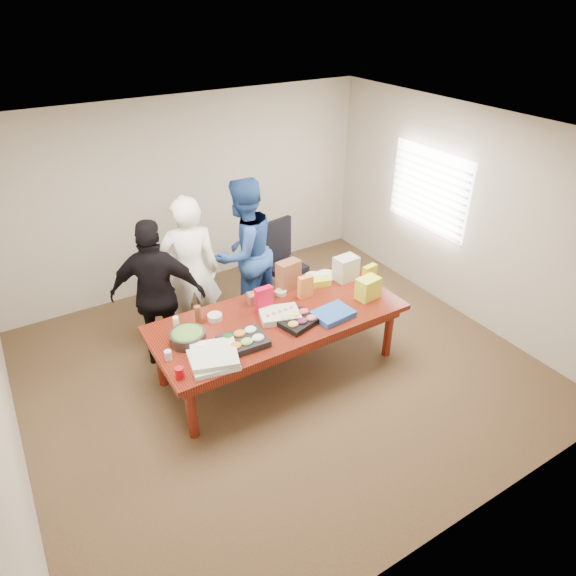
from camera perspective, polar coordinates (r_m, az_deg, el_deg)
floor at (r=6.07m, az=-1.01°, el=-9.07°), size 5.50×5.00×0.02m
ceiling at (r=4.79m, az=-1.32°, el=16.67°), size 5.50×5.00×0.02m
wall_back at (r=7.38m, az=-11.17°, el=10.23°), size 5.50×0.04×2.70m
wall_front at (r=3.77m, az=19.05°, el=-13.67°), size 5.50×0.04×2.70m
wall_right at (r=6.96m, az=18.99°, el=7.82°), size 0.04×5.00×2.70m
window_panel at (r=7.25m, az=15.51°, el=10.58°), size 0.03×1.40×1.10m
window_blinds at (r=7.22m, az=15.28°, el=10.54°), size 0.04×1.36×1.00m
conference_table at (r=5.83m, az=-1.04°, el=-6.17°), size 2.80×1.20×0.75m
office_chair at (r=7.05m, az=-0.31°, el=2.61°), size 0.65×0.65×1.09m
person_center at (r=6.11m, az=-10.88°, el=1.71°), size 0.80×0.64×1.92m
person_right at (r=6.48m, az=-4.96°, el=4.03°), size 1.11×0.97×1.94m
person_left at (r=5.87m, az=-14.40°, el=-0.75°), size 1.14×0.90×1.81m
veggie_tray at (r=5.19m, az=-5.04°, el=-5.97°), size 0.48×0.38×0.07m
fruit_tray at (r=5.47m, az=1.20°, el=-3.72°), size 0.48×0.42×0.06m
sheet_cake at (r=5.56m, az=-0.94°, el=-3.03°), size 0.50×0.43×0.07m
salad_bowl at (r=5.28m, az=-11.19°, el=-5.45°), size 0.40×0.40×0.12m
chip_bag_blue at (r=5.60m, az=5.07°, el=-2.91°), size 0.45×0.35×0.06m
chip_bag_red at (r=5.62m, az=-2.72°, el=-1.29°), size 0.20×0.08×0.30m
chip_bag_yellow at (r=6.15m, az=9.10°, el=1.33°), size 0.20×0.11×0.28m
chip_bag_orange at (r=5.87m, az=1.98°, el=0.12°), size 0.18×0.09×0.27m
mayo_jar at (r=5.78m, az=-3.54°, el=-1.28°), size 0.10×0.10×0.13m
mustard_bottle at (r=6.02m, az=-0.77°, el=0.53°), size 0.07×0.07×0.19m
dressing_bottle at (r=5.50m, az=-10.07°, el=-3.01°), size 0.08×0.08×0.22m
ranch_bottle at (r=5.43m, az=-12.43°, el=-4.06°), size 0.07×0.07×0.19m
banana_bunch at (r=6.17m, az=3.59°, el=0.72°), size 0.28×0.21×0.08m
bread_loaf at (r=5.83m, az=-3.07°, el=-0.99°), size 0.32×0.18×0.12m
kraft_bag at (r=6.01m, az=0.05°, el=1.45°), size 0.29×0.19×0.36m
red_cup at (r=4.86m, az=-12.08°, el=-9.28°), size 0.09×0.09×0.11m
clear_cup_a at (r=5.11m, az=-9.72°, el=-6.75°), size 0.10×0.10×0.12m
clear_cup_b at (r=5.10m, az=-13.31°, el=-7.36°), size 0.09×0.09×0.10m
pizza_box_lower at (r=5.00m, az=-8.41°, el=-8.00°), size 0.51×0.51×0.05m
pizza_box_upper at (r=4.98m, az=-8.29°, el=-7.41°), size 0.55×0.55×0.05m
plate_a at (r=6.38m, az=4.34°, el=1.45°), size 0.30×0.30×0.02m
plate_b at (r=6.35m, az=2.99°, el=1.33°), size 0.28×0.28×0.01m
dip_bowl_a at (r=5.97m, az=-0.82°, el=-0.50°), size 0.15×0.15×0.05m
dip_bowl_b at (r=5.58m, az=-8.21°, el=-3.26°), size 0.19×0.19×0.06m
grocery_bag_white at (r=6.27m, az=6.52°, el=2.22°), size 0.29×0.22×0.30m
grocery_bag_yellow at (r=5.92m, az=8.96°, el=-0.03°), size 0.28×0.21×0.26m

